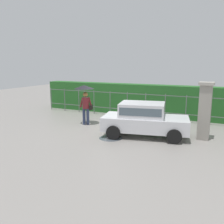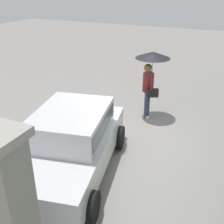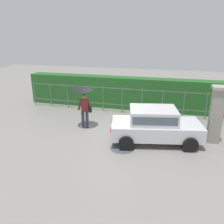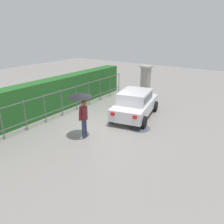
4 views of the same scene
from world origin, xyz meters
TOP-DOWN VIEW (x-y plane):
  - ground_plane at (0.00, 0.00)m, footprint 40.00×40.00m
  - car at (2.13, -0.72)m, footprint 3.96×2.45m
  - pedestrian at (-1.32, -0.02)m, footprint 1.04×1.04m
  - gate_pillar at (4.56, -0.08)m, footprint 0.60×0.60m
  - fence_section at (-0.02, 2.64)m, footprint 11.45×0.05m
  - hedge_row at (-0.02, 3.61)m, footprint 12.40×0.90m
  - puddle_near at (0.96, -1.67)m, footprint 1.01×1.01m

SIDE VIEW (x-z plane):
  - ground_plane at x=0.00m, z-range 0.00..0.00m
  - puddle_near at x=0.96m, z-range 0.00..0.00m
  - car at x=2.13m, z-range 0.06..1.54m
  - fence_section at x=-0.02m, z-range 0.07..1.57m
  - hedge_row at x=-0.02m, z-range 0.00..1.90m
  - gate_pillar at x=4.56m, z-range 0.03..2.45m
  - pedestrian at x=-1.32m, z-range 0.52..2.60m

